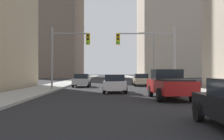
# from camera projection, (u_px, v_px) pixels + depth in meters

# --- Properties ---
(sidewalk_left) EXTENTS (3.47, 160.00, 0.15)m
(sidewalk_left) POSITION_uv_depth(u_px,v_px,m) (75.00, 81.00, 52.62)
(sidewalk_left) COLOR #9E9E99
(sidewalk_left) RESTS_ON ground
(sidewalk_right) EXTENTS (3.47, 160.00, 0.15)m
(sidewalk_right) POSITION_uv_depth(u_px,v_px,m) (148.00, 81.00, 52.77)
(sidewalk_right) COLOR #9E9E99
(sidewalk_right) RESTS_ON ground
(pickup_truck_red) EXTENTS (2.20, 5.47, 1.90)m
(pickup_truck_red) POSITION_uv_depth(u_px,v_px,m) (169.00, 84.00, 17.67)
(pickup_truck_red) COLOR maroon
(pickup_truck_red) RESTS_ON ground
(sedan_white) EXTENTS (1.95, 4.23, 1.52)m
(sedan_white) POSITION_uv_depth(u_px,v_px,m) (115.00, 83.00, 23.15)
(sedan_white) COLOR white
(sedan_white) RESTS_ON ground
(sedan_beige) EXTENTS (1.95, 4.21, 1.52)m
(sedan_beige) POSITION_uv_depth(u_px,v_px,m) (141.00, 80.00, 34.35)
(sedan_beige) COLOR #C6B793
(sedan_beige) RESTS_ON ground
(sedan_silver) EXTENTS (1.95, 4.21, 1.52)m
(sedan_silver) POSITION_uv_depth(u_px,v_px,m) (82.00, 80.00, 32.25)
(sedan_silver) COLOR #B7BABF
(sedan_silver) RESTS_ON ground
(traffic_signal_near_left) EXTENTS (3.70, 0.44, 6.00)m
(traffic_signal_near_left) POSITION_uv_depth(u_px,v_px,m) (69.00, 48.00, 26.13)
(traffic_signal_near_left) COLOR gray
(traffic_signal_near_left) RESTS_ON ground
(traffic_signal_near_right) EXTENTS (5.69, 0.44, 6.00)m
(traffic_signal_near_right) POSITION_uv_depth(u_px,v_px,m) (149.00, 47.00, 26.21)
(traffic_signal_near_right) COLOR gray
(traffic_signal_near_right) RESTS_ON ground
(street_lamp_right) EXTENTS (2.41, 0.32, 7.50)m
(street_lamp_right) POSITION_uv_depth(u_px,v_px,m) (151.00, 52.00, 38.98)
(street_lamp_right) COLOR gray
(street_lamp_right) RESTS_ON ground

